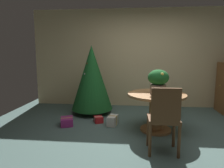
{
  "coord_description": "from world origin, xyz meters",
  "views": [
    {
      "loc": [
        -0.33,
        -3.29,
        1.42
      ],
      "look_at": [
        -0.67,
        0.26,
        0.88
      ],
      "focal_mm": 32.16,
      "sensor_mm": 36.0,
      "label": 1
    }
  ],
  "objects": [
    {
      "name": "round_dining_table",
      "position": [
        0.14,
        0.36,
        0.46
      ],
      "size": [
        1.05,
        1.05,
        0.7
      ],
      "color": "#9E6B3D",
      "rests_on": "ground_plane"
    },
    {
      "name": "flower_vase",
      "position": [
        0.15,
        0.3,
        0.95
      ],
      "size": [
        0.37,
        0.37,
        0.44
      ],
      "color": "#665B51",
      "rests_on": "round_dining_table"
    },
    {
      "name": "wooden_chair_near",
      "position": [
        0.14,
        -0.53,
        0.55
      ],
      "size": [
        0.43,
        0.39,
        0.97
      ],
      "color": "brown",
      "rests_on": "ground_plane"
    },
    {
      "name": "potted_plant",
      "position": [
        0.67,
        1.33,
        0.19
      ],
      "size": [
        0.26,
        0.26,
        0.38
      ],
      "color": "#4C382D",
      "rests_on": "ground_plane"
    },
    {
      "name": "ground_plane",
      "position": [
        0.0,
        0.0,
        0.0
      ],
      "size": [
        6.6,
        6.6,
        0.0
      ],
      "primitive_type": "plane",
      "color": "#4C6660"
    },
    {
      "name": "gift_box_purple",
      "position": [
        -1.61,
        0.48,
        0.08
      ],
      "size": [
        0.32,
        0.37,
        0.15
      ],
      "color": "#9E287A",
      "rests_on": "ground_plane"
    },
    {
      "name": "gift_box_cream",
      "position": [
        -0.69,
        0.57,
        0.1
      ],
      "size": [
        0.22,
        0.31,
        0.2
      ],
      "color": "silver",
      "rests_on": "ground_plane"
    },
    {
      "name": "holiday_tree",
      "position": [
        -1.26,
        1.35,
        0.87
      ],
      "size": [
        0.97,
        0.97,
        1.62
      ],
      "color": "brown",
      "rests_on": "ground_plane"
    },
    {
      "name": "back_wall_panel",
      "position": [
        0.0,
        2.2,
        1.3
      ],
      "size": [
        6.0,
        0.1,
        2.6
      ],
      "primitive_type": "cube",
      "color": "beige",
      "rests_on": "ground_plane"
    },
    {
      "name": "gift_box_red",
      "position": [
        -1.0,
        0.7,
        0.06
      ],
      "size": [
        0.23,
        0.25,
        0.12
      ],
      "color": "red",
      "rests_on": "ground_plane"
    }
  ]
}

